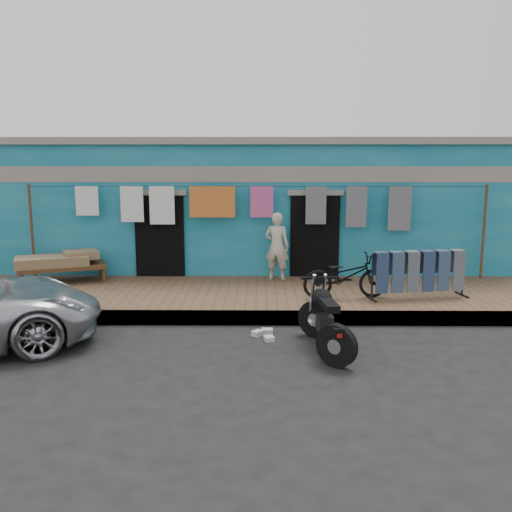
# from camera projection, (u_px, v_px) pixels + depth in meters

# --- Properties ---
(ground) EXTENTS (80.00, 80.00, 0.00)m
(ground) POSITION_uv_depth(u_px,v_px,m) (255.00, 356.00, 8.00)
(ground) COLOR black
(ground) RESTS_ON ground
(sidewalk) EXTENTS (28.00, 3.00, 0.25)m
(sidewalk) POSITION_uv_depth(u_px,v_px,m) (256.00, 297.00, 10.93)
(sidewalk) COLOR brown
(sidewalk) RESTS_ON ground
(curb) EXTENTS (28.00, 0.10, 0.25)m
(curb) POSITION_uv_depth(u_px,v_px,m) (256.00, 318.00, 9.50)
(curb) COLOR gray
(curb) RESTS_ON ground
(building) EXTENTS (12.20, 5.20, 3.36)m
(building) POSITION_uv_depth(u_px,v_px,m) (258.00, 205.00, 14.59)
(building) COLOR #11708D
(building) RESTS_ON ground
(clothesline) EXTENTS (10.06, 0.06, 2.10)m
(clothesline) POSITION_uv_depth(u_px,v_px,m) (246.00, 209.00, 11.88)
(clothesline) COLOR brown
(clothesline) RESTS_ON sidewalk
(seated_person) EXTENTS (0.61, 0.49, 1.50)m
(seated_person) POSITION_uv_depth(u_px,v_px,m) (277.00, 246.00, 11.88)
(seated_person) COLOR beige
(seated_person) RESTS_ON sidewalk
(bicycle) EXTENTS (1.68, 0.75, 1.05)m
(bicycle) POSITION_uv_depth(u_px,v_px,m) (346.00, 271.00, 10.30)
(bicycle) COLOR black
(bicycle) RESTS_ON sidewalk
(motorcycle) EXTENTS (0.98, 1.77, 1.05)m
(motorcycle) POSITION_uv_depth(u_px,v_px,m) (326.00, 317.00, 8.12)
(motorcycle) COLOR black
(motorcycle) RESTS_ON ground
(charpoy) EXTENTS (2.47, 2.14, 0.63)m
(charpoy) POSITION_uv_depth(u_px,v_px,m) (63.00, 268.00, 11.69)
(charpoy) COLOR brown
(charpoy) RESTS_ON sidewalk
(jeans_rack) EXTENTS (2.09, 1.07, 0.94)m
(jeans_rack) POSITION_uv_depth(u_px,v_px,m) (418.00, 274.00, 10.34)
(jeans_rack) COLOR black
(jeans_rack) RESTS_ON sidewalk
(litter_a) EXTENTS (0.19, 0.15, 0.08)m
(litter_a) POSITION_uv_depth(u_px,v_px,m) (267.00, 331.00, 9.02)
(litter_a) COLOR silver
(litter_a) RESTS_ON ground
(litter_b) EXTENTS (0.21, 0.22, 0.09)m
(litter_b) POSITION_uv_depth(u_px,v_px,m) (257.00, 333.00, 8.91)
(litter_b) COLOR silver
(litter_b) RESTS_ON ground
(litter_c) EXTENTS (0.18, 0.21, 0.07)m
(litter_c) POSITION_uv_depth(u_px,v_px,m) (269.00, 339.00, 8.67)
(litter_c) COLOR silver
(litter_c) RESTS_ON ground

